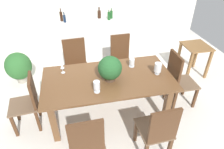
{
  "coord_description": "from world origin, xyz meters",
  "views": [
    {
      "loc": [
        -0.48,
        -2.8,
        2.61
      ],
      "look_at": [
        0.09,
        -0.13,
        0.73
      ],
      "focal_mm": 31.85,
      "sensor_mm": 36.0,
      "label": 1
    }
  ],
  "objects_px": {
    "chair_near_right": "(158,130)",
    "wine_bottle_clear": "(111,14)",
    "wine_bottle_tall": "(61,16)",
    "dining_table": "(108,84)",
    "wine_bottle_green": "(99,14)",
    "side_table": "(195,53)",
    "kitchen_counter": "(90,40)",
    "flower_centerpiece": "(110,68)",
    "crystal_vase_center_near": "(132,62)",
    "chair_far_right": "(121,57)",
    "wine_bottle_amber": "(109,16)",
    "chair_far_left": "(76,62)",
    "chair_head_end": "(28,100)",
    "chair_near_left": "(87,142)",
    "crystal_vase_left": "(158,68)",
    "chair_foot_end": "(178,78)",
    "potted_plant_floor": "(19,67)",
    "wine_glass": "(62,67)",
    "crystal_vase_right": "(97,86)",
    "wine_bottle_dark": "(65,18)"
  },
  "relations": [
    {
      "from": "wine_bottle_dark",
      "to": "flower_centerpiece",
      "type": "bearing_deg",
      "value": -73.91
    },
    {
      "from": "crystal_vase_center_near",
      "to": "kitchen_counter",
      "type": "bearing_deg",
      "value": 106.37
    },
    {
      "from": "chair_far_right",
      "to": "wine_glass",
      "type": "bearing_deg",
      "value": -152.48
    },
    {
      "from": "chair_near_right",
      "to": "crystal_vase_right",
      "type": "distance_m",
      "value": 1.02
    },
    {
      "from": "dining_table",
      "to": "chair_far_left",
      "type": "distance_m",
      "value": 1.08
    },
    {
      "from": "kitchen_counter",
      "to": "wine_bottle_amber",
      "type": "xyz_separation_m",
      "value": [
        0.5,
        -0.0,
        0.59
      ]
    },
    {
      "from": "chair_far_right",
      "to": "chair_near_left",
      "type": "distance_m",
      "value": 2.14
    },
    {
      "from": "chair_near_right",
      "to": "wine_glass",
      "type": "distance_m",
      "value": 1.76
    },
    {
      "from": "chair_far_right",
      "to": "wine_bottle_tall",
      "type": "bearing_deg",
      "value": 129.97
    },
    {
      "from": "kitchen_counter",
      "to": "wine_bottle_tall",
      "type": "height_order",
      "value": "wine_bottle_tall"
    },
    {
      "from": "chair_near_right",
      "to": "crystal_vase_left",
      "type": "xyz_separation_m",
      "value": [
        0.34,
        0.92,
        0.35
      ]
    },
    {
      "from": "chair_near_right",
      "to": "side_table",
      "type": "relative_size",
      "value": 1.39
    },
    {
      "from": "kitchen_counter",
      "to": "flower_centerpiece",
      "type": "bearing_deg",
      "value": -87.64
    },
    {
      "from": "chair_far_left",
      "to": "dining_table",
      "type": "bearing_deg",
      "value": -67.38
    },
    {
      "from": "chair_far_left",
      "to": "crystal_vase_right",
      "type": "relative_size",
      "value": 5.49
    },
    {
      "from": "chair_head_end",
      "to": "wine_bottle_amber",
      "type": "bearing_deg",
      "value": 135.3
    },
    {
      "from": "chair_near_left",
      "to": "kitchen_counter",
      "type": "xyz_separation_m",
      "value": [
        0.39,
        3.03,
        -0.06
      ]
    },
    {
      "from": "chair_far_left",
      "to": "crystal_vase_left",
      "type": "height_order",
      "value": "chair_far_left"
    },
    {
      "from": "wine_bottle_dark",
      "to": "dining_table",
      "type": "bearing_deg",
      "value": -74.03
    },
    {
      "from": "wine_glass",
      "to": "kitchen_counter",
      "type": "relative_size",
      "value": 0.09
    },
    {
      "from": "chair_near_right",
      "to": "potted_plant_floor",
      "type": "xyz_separation_m",
      "value": [
        -2.13,
        2.31,
        -0.16
      ]
    },
    {
      "from": "dining_table",
      "to": "side_table",
      "type": "relative_size",
      "value": 2.91
    },
    {
      "from": "dining_table",
      "to": "wine_bottle_green",
      "type": "bearing_deg",
      "value": 84.23
    },
    {
      "from": "chair_far_left",
      "to": "side_table",
      "type": "bearing_deg",
      "value": -6.05
    },
    {
      "from": "wine_bottle_clear",
      "to": "wine_bottle_tall",
      "type": "height_order",
      "value": "wine_bottle_tall"
    },
    {
      "from": "chair_far_left",
      "to": "crystal_vase_center_near",
      "type": "bearing_deg",
      "value": -40.66
    },
    {
      "from": "chair_far_right",
      "to": "potted_plant_floor",
      "type": "bearing_deg",
      "value": 167.92
    },
    {
      "from": "crystal_vase_left",
      "to": "wine_bottle_clear",
      "type": "bearing_deg",
      "value": 97.68
    },
    {
      "from": "chair_far_left",
      "to": "wine_glass",
      "type": "bearing_deg",
      "value": -112.15
    },
    {
      "from": "crystal_vase_left",
      "to": "wine_bottle_green",
      "type": "distance_m",
      "value": 2.37
    },
    {
      "from": "crystal_vase_left",
      "to": "wine_bottle_clear",
      "type": "relative_size",
      "value": 0.82
    },
    {
      "from": "chair_near_right",
      "to": "wine_bottle_clear",
      "type": "distance_m",
      "value": 3.17
    },
    {
      "from": "dining_table",
      "to": "chair_far_right",
      "type": "height_order",
      "value": "chair_far_right"
    },
    {
      "from": "chair_foot_end",
      "to": "potted_plant_floor",
      "type": "relative_size",
      "value": 1.55
    },
    {
      "from": "crystal_vase_left",
      "to": "wine_glass",
      "type": "distance_m",
      "value": 1.55
    },
    {
      "from": "chair_near_right",
      "to": "flower_centerpiece",
      "type": "height_order",
      "value": "flower_centerpiece"
    },
    {
      "from": "crystal_vase_right",
      "to": "wine_glass",
      "type": "bearing_deg",
      "value": 127.93
    },
    {
      "from": "chair_far_right",
      "to": "kitchen_counter",
      "type": "xyz_separation_m",
      "value": [
        -0.53,
        1.1,
        -0.07
      ]
    },
    {
      "from": "flower_centerpiece",
      "to": "crystal_vase_center_near",
      "type": "distance_m",
      "value": 0.56
    },
    {
      "from": "flower_centerpiece",
      "to": "crystal_vase_center_near",
      "type": "height_order",
      "value": "flower_centerpiece"
    },
    {
      "from": "flower_centerpiece",
      "to": "wine_bottle_amber",
      "type": "bearing_deg",
      "value": 79.0
    },
    {
      "from": "wine_bottle_amber",
      "to": "crystal_vase_left",
      "type": "bearing_deg",
      "value": -79.95
    },
    {
      "from": "crystal_vase_center_near",
      "to": "wine_bottle_clear",
      "type": "distance_m",
      "value": 1.92
    },
    {
      "from": "wine_bottle_clear",
      "to": "wine_bottle_amber",
      "type": "distance_m",
      "value": 0.12
    },
    {
      "from": "chair_near_left",
      "to": "potted_plant_floor",
      "type": "relative_size",
      "value": 1.44
    },
    {
      "from": "kitchen_counter",
      "to": "chair_far_right",
      "type": "bearing_deg",
      "value": -64.43
    },
    {
      "from": "kitchen_counter",
      "to": "wine_bottle_dark",
      "type": "bearing_deg",
      "value": 175.02
    },
    {
      "from": "crystal_vase_left",
      "to": "crystal_vase_center_near",
      "type": "height_order",
      "value": "crystal_vase_left"
    },
    {
      "from": "wine_bottle_clear",
      "to": "wine_bottle_green",
      "type": "height_order",
      "value": "wine_bottle_green"
    },
    {
      "from": "chair_far_right",
      "to": "chair_far_left",
      "type": "bearing_deg",
      "value": 177.51
    }
  ]
}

